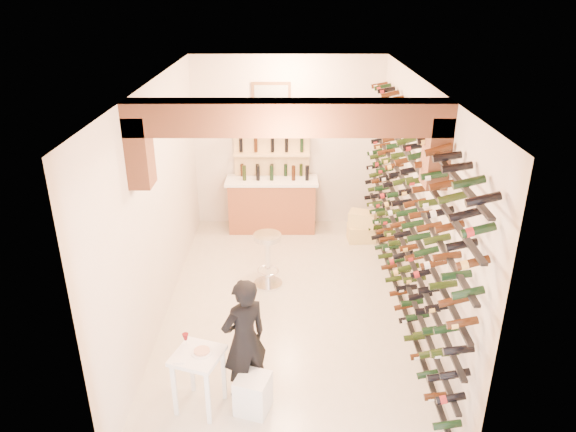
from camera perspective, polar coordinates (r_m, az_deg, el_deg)
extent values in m
plane|color=beige|center=(7.93, 0.00, -9.52)|extent=(6.00, 6.00, 0.00)
cube|color=beige|center=(10.01, 0.00, 7.80)|extent=(3.50, 0.02, 3.20)
cube|color=beige|center=(4.55, 0.00, -13.36)|extent=(3.50, 0.02, 3.20)
cube|color=beige|center=(7.39, -13.71, 1.20)|extent=(0.02, 6.00, 3.20)
cube|color=beige|center=(7.39, 13.71, 1.20)|extent=(0.02, 6.00, 3.20)
cube|color=#AA643C|center=(6.73, 0.00, 13.93)|extent=(3.50, 6.00, 0.02)
cube|color=brown|center=(5.78, 0.00, 10.49)|extent=(3.50, 0.35, 0.36)
cube|color=brown|center=(6.10, -15.61, 6.72)|extent=(0.24, 0.35, 0.80)
cube|color=brown|center=(6.10, 15.61, 6.72)|extent=(0.24, 0.35, 0.80)
cube|color=black|center=(7.95, 11.64, -7.82)|extent=(0.06, 5.70, 0.03)
cube|color=black|center=(7.75, 11.89, -5.30)|extent=(0.06, 5.70, 0.03)
cube|color=black|center=(7.57, 12.14, -2.65)|extent=(0.06, 5.70, 0.03)
cube|color=black|center=(7.41, 12.40, 0.13)|extent=(0.06, 5.70, 0.03)
cube|color=black|center=(7.26, 12.67, 3.03)|extent=(0.06, 5.70, 0.03)
cube|color=black|center=(7.13, 12.95, 6.03)|extent=(0.06, 5.70, 0.03)
cube|color=black|center=(7.03, 13.25, 9.14)|extent=(0.06, 5.70, 0.03)
cube|color=#97512E|center=(10.06, -1.71, 1.10)|extent=(1.60, 0.55, 0.96)
cube|color=white|center=(9.87, -1.75, 3.81)|extent=(1.70, 0.62, 0.05)
cube|color=#E0BB7E|center=(10.12, -1.70, 4.41)|extent=(1.40, 0.10, 2.00)
cube|color=#E0BB7E|center=(10.22, -1.68, 1.31)|extent=(1.40, 0.28, 0.04)
cube|color=#E0BB7E|center=(10.05, -1.72, 3.95)|extent=(1.40, 0.28, 0.04)
cube|color=#E0BB7E|center=(9.89, -1.75, 6.68)|extent=(1.40, 0.28, 0.04)
cube|color=#E0BB7E|center=(9.75, -1.79, 9.49)|extent=(1.40, 0.28, 0.04)
cube|color=brown|center=(9.79, -1.80, 12.54)|extent=(0.70, 0.04, 0.55)
cube|color=#99998C|center=(9.77, -1.80, 12.51)|extent=(0.60, 0.01, 0.45)
cube|color=white|center=(5.96, -9.67, -14.49)|extent=(0.62, 0.62, 0.05)
cube|color=white|center=(6.13, -12.05, -17.74)|extent=(0.05, 0.05, 0.67)
cube|color=white|center=(5.98, -8.56, -18.72)|extent=(0.05, 0.05, 0.67)
cube|color=white|center=(6.39, -10.24, -15.58)|extent=(0.05, 0.05, 0.67)
cube|color=white|center=(6.24, -6.88, -16.45)|extent=(0.05, 0.05, 0.67)
cylinder|color=white|center=(5.95, -9.19, -14.17)|extent=(0.23, 0.23, 0.01)
cylinder|color=#BF7266|center=(5.94, -9.21, -14.04)|extent=(0.17, 0.17, 0.02)
cube|color=white|center=(5.88, -11.56, -14.86)|extent=(0.12, 0.12, 0.01)
cylinder|color=white|center=(6.08, -10.83, -13.42)|extent=(0.07, 0.07, 0.00)
cylinder|color=white|center=(6.05, -10.86, -13.08)|extent=(0.01, 0.01, 0.09)
cone|color=#53070C|center=(6.01, -10.91, -12.57)|extent=(0.07, 0.07, 0.08)
cube|color=white|center=(6.15, -3.76, -18.42)|extent=(0.44, 0.44, 0.44)
imported|color=black|center=(6.02, -4.69, -13.04)|extent=(0.65, 0.61, 1.50)
cylinder|color=silver|center=(8.42, -2.14, -7.22)|extent=(0.45, 0.45, 0.03)
cylinder|color=silver|center=(8.22, -2.18, -4.84)|extent=(0.09, 0.09, 0.78)
cylinder|color=silver|center=(8.04, -2.22, -2.25)|extent=(0.43, 0.43, 0.08)
torus|color=silver|center=(8.31, -2.16, -5.86)|extent=(0.34, 0.34, 0.03)
cube|color=#E4C97D|center=(9.82, 7.85, -1.83)|extent=(0.51, 0.37, 0.30)
cube|color=#E4C97D|center=(9.70, 7.95, -0.31)|extent=(0.54, 0.45, 0.27)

